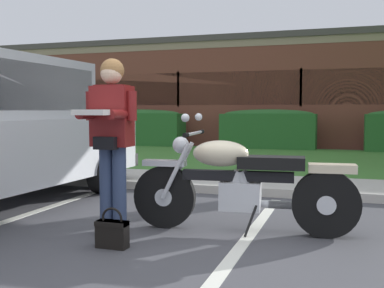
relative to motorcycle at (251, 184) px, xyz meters
name	(u,v)px	position (x,y,z in m)	size (l,w,h in m)	color
ground_plane	(193,247)	(-0.38, -0.67, -0.48)	(140.00, 140.00, 0.00)	#424247
curb_strip	(252,191)	(-0.38, 2.02, -0.42)	(60.00, 0.20, 0.12)	#B7B2A8
concrete_walk	(262,183)	(-0.38, 2.87, -0.44)	(60.00, 1.50, 0.08)	#B7B2A8
grass_lawn	(290,160)	(-0.38, 6.69, -0.45)	(60.00, 6.15, 0.06)	#3D752D
stall_stripe_0	(2,222)	(-2.62, -0.47, -0.48)	(0.12, 4.40, 0.01)	silver
stall_stripe_1	(242,245)	(0.01, -0.47, -0.48)	(0.12, 4.40, 0.01)	silver
motorcycle	(251,184)	(0.00, 0.00, 0.00)	(2.24, 0.82, 1.18)	black
rider_person	(111,131)	(-1.27, -0.50, 0.53)	(0.54, 0.59, 1.70)	black
handbag	(112,232)	(-1.06, -0.91, -0.34)	(0.28, 0.13, 0.36)	black
hedge_left	(138,127)	(-5.75, 9.73, 0.17)	(3.09, 0.90, 1.24)	#286028
hedge_center_left	(268,129)	(-1.41, 9.73, 0.17)	(2.86, 0.90, 1.24)	#286028
brick_building	(313,95)	(-0.53, 16.34, 1.38)	(24.44, 11.62, 3.72)	brown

